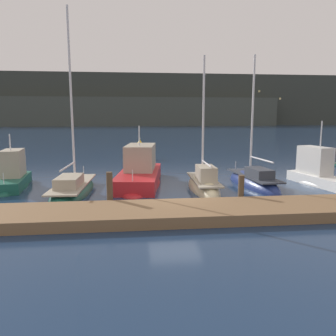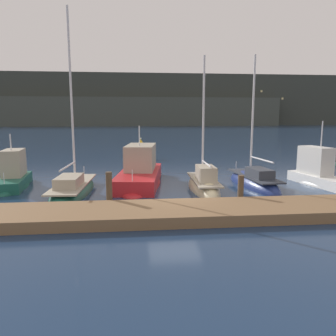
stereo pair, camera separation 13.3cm
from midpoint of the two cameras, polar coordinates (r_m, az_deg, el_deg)
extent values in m
plane|color=#192D4C|center=(15.83, 0.97, -6.07)|extent=(400.00, 400.00, 0.00)
cube|color=brown|center=(13.57, 2.20, -7.70)|extent=(28.06, 2.80, 0.45)
cylinder|color=#4C3D2D|center=(14.92, -10.36, -3.87)|extent=(0.28, 0.28, 1.67)
cylinder|color=#4C3D2D|center=(15.70, 12.36, -3.77)|extent=(0.28, 0.28, 1.41)
ellipsoid|color=#195647|center=(21.11, -25.54, -3.11)|extent=(2.14, 4.80, 0.94)
cube|color=#195647|center=(21.05, -25.60, -2.29)|extent=(1.96, 4.32, 0.61)
cube|color=#A39984|center=(21.33, -25.55, 0.80)|extent=(1.31, 2.16, 1.56)
cube|color=black|center=(22.20, -25.10, 1.74)|extent=(0.96, 0.41, 0.69)
cylinder|color=silver|center=(20.84, -25.99, 4.06)|extent=(0.07, 0.07, 0.94)
cylinder|color=silver|center=(19.08, -26.91, -1.64)|extent=(0.04, 0.04, 0.60)
ellipsoid|color=#195647|center=(18.69, -16.37, -4.07)|extent=(2.22, 6.68, 1.12)
cube|color=#A39984|center=(18.59, -16.43, -2.66)|extent=(1.86, 5.61, 0.08)
cube|color=#A39984|center=(17.78, -17.04, -2.22)|extent=(1.24, 2.16, 0.53)
cylinder|color=silver|center=(18.76, -16.72, 11.74)|extent=(0.12, 0.12, 9.31)
cylinder|color=silver|center=(17.49, -17.29, 0.27)|extent=(0.24, 2.97, 0.09)
cylinder|color=silver|center=(21.46, -14.66, -0.36)|extent=(0.04, 0.04, 0.50)
ellipsoid|color=red|center=(20.09, -5.17, -2.82)|extent=(3.44, 7.66, 0.99)
cube|color=red|center=(20.01, -5.18, -1.68)|extent=(3.15, 6.90, 0.81)
cube|color=#A39984|center=(20.56, -4.99, 1.91)|extent=(2.10, 3.45, 1.53)
cube|color=black|center=(21.99, -4.57, 2.99)|extent=(1.51, 0.48, 0.68)
cylinder|color=silver|center=(19.84, -5.24, 5.62)|extent=(0.07, 0.07, 1.20)
cylinder|color=silver|center=(16.86, -6.43, -1.32)|extent=(0.04, 0.04, 0.60)
ellipsoid|color=beige|center=(18.83, 6.00, -3.65)|extent=(1.67, 5.33, 1.59)
cube|color=#A39984|center=(18.71, 6.03, -2.00)|extent=(1.40, 4.48, 0.08)
cube|color=#A39984|center=(18.02, 6.43, -0.97)|extent=(0.97, 1.72, 0.83)
cylinder|color=silver|center=(18.78, 5.96, 8.59)|extent=(0.12, 0.12, 6.87)
cylinder|color=silver|center=(17.83, 6.53, 0.76)|extent=(0.15, 2.33, 0.09)
cylinder|color=silver|center=(21.03, 4.81, -0.05)|extent=(0.04, 0.04, 0.50)
ellipsoid|color=navy|center=(20.31, 14.42, -2.95)|extent=(2.18, 5.97, 1.56)
cube|color=#333842|center=(20.20, 14.49, -1.28)|extent=(1.83, 5.02, 0.08)
cube|color=#333842|center=(19.53, 15.42, -0.79)|extent=(1.16, 1.95, 0.51)
cylinder|color=silver|center=(20.30, 14.31, 8.75)|extent=(0.12, 0.12, 7.03)
cylinder|color=silver|center=(19.26, 15.75, 1.44)|extent=(0.34, 2.68, 0.09)
cylinder|color=silver|center=(22.57, 11.54, 0.55)|extent=(0.04, 0.04, 0.50)
ellipsoid|color=white|center=(21.82, 24.59, -2.67)|extent=(2.42, 4.93, 0.95)
cube|color=white|center=(21.76, 24.64, -1.91)|extent=(2.21, 4.44, 0.59)
cube|color=silver|center=(21.94, 24.02, 1.22)|extent=(1.42, 2.24, 1.68)
cube|color=black|center=(22.61, 22.48, 2.18)|extent=(0.95, 0.48, 0.74)
cylinder|color=silver|center=(21.51, 24.97, 5.37)|extent=(0.07, 0.07, 1.56)
cylinder|color=gold|center=(32.06, -5.03, 1.82)|extent=(1.32, 1.32, 0.16)
cylinder|color=gold|center=(31.98, -5.05, 3.06)|extent=(0.88, 0.88, 1.23)
cone|color=gold|center=(31.90, -5.07, 4.61)|extent=(0.62, 0.62, 0.50)
sphere|color=#F9EAB7|center=(31.88, -5.08, 5.14)|extent=(0.16, 0.16, 0.16)
cube|color=#333833|center=(140.41, -5.52, 11.64)|extent=(240.00, 16.00, 20.62)
cube|color=#3F463F|center=(131.16, -13.06, 9.51)|extent=(144.00, 10.00, 10.93)
cube|color=#F4DB8C|center=(142.34, 15.57, 12.75)|extent=(0.80, 0.10, 0.80)
cube|color=#F4DB8C|center=(139.14, -24.62, 8.20)|extent=(0.80, 0.10, 0.80)
cube|color=#F4DB8C|center=(132.25, -7.51, 9.16)|extent=(0.80, 0.10, 0.80)
cube|color=#F4DB8C|center=(138.03, -23.09, 7.79)|extent=(0.80, 0.10, 0.80)
cube|color=#F4DB8C|center=(136.95, 9.04, 9.81)|extent=(0.80, 0.10, 0.80)
cube|color=#F4DB8C|center=(132.37, -3.52, 9.67)|extent=(0.80, 0.10, 0.80)
cube|color=#F4DB8C|center=(133.42, 1.52, 9.17)|extent=(0.80, 0.10, 0.80)
cube|color=#F4DB8C|center=(134.24, 3.72, 7.93)|extent=(0.80, 0.10, 0.80)
cube|color=#F4DB8C|center=(136.79, -21.29, 10.41)|extent=(0.80, 0.10, 0.80)
cube|color=#F4DB8C|center=(134.72, -17.48, 9.87)|extent=(0.80, 0.10, 0.80)
cube|color=#F4DB8C|center=(145.74, 18.91, 11.36)|extent=(0.80, 0.10, 0.80)
cube|color=#F4DB8C|center=(133.09, -12.83, 8.13)|extent=(0.80, 0.10, 0.80)
camera|label=1|loc=(0.07, -90.20, -0.03)|focal=35.00mm
camera|label=2|loc=(0.07, 89.80, 0.03)|focal=35.00mm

